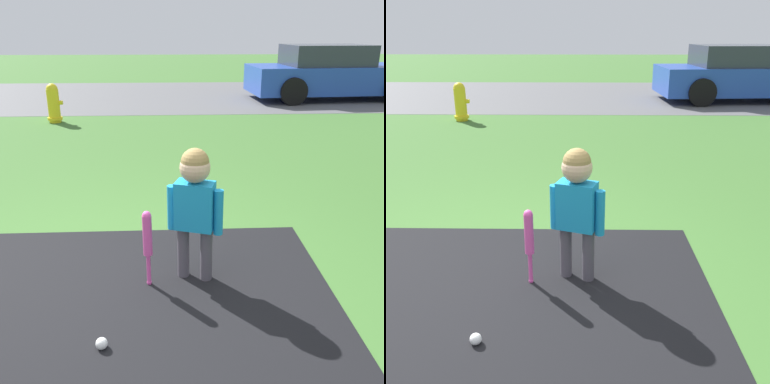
# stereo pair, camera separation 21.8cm
# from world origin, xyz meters

# --- Properties ---
(ground_plane) EXTENTS (60.00, 60.00, 0.00)m
(ground_plane) POSITION_xyz_m (0.00, 0.00, 0.00)
(ground_plane) COLOR #3D6B2D
(street_strip) EXTENTS (40.00, 6.00, 0.01)m
(street_strip) POSITION_xyz_m (0.00, 9.68, 0.00)
(street_strip) COLOR #59595B
(street_strip) RESTS_ON ground
(child) EXTENTS (0.39, 0.23, 1.01)m
(child) POSITION_xyz_m (0.68, 0.18, 0.65)
(child) COLOR #4C4751
(child) RESTS_ON ground
(baseball_bat) EXTENTS (0.07, 0.07, 0.59)m
(baseball_bat) POSITION_xyz_m (0.34, 0.10, 0.38)
(baseball_bat) COLOR #E54CA5
(baseball_bat) RESTS_ON ground
(sports_ball) EXTENTS (0.07, 0.07, 0.07)m
(sports_ball) POSITION_xyz_m (0.09, -0.56, 0.04)
(sports_ball) COLOR white
(sports_ball) RESTS_ON ground
(fire_hydrant) EXTENTS (0.33, 0.29, 0.76)m
(fire_hydrant) POSITION_xyz_m (-1.79, 6.04, 0.37)
(fire_hydrant) COLOR yellow
(fire_hydrant) RESTS_ON ground
(parked_car) EXTENTS (4.42, 2.22, 1.38)m
(parked_car) POSITION_xyz_m (4.74, 8.80, 0.65)
(parked_car) COLOR #2347AD
(parked_car) RESTS_ON ground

